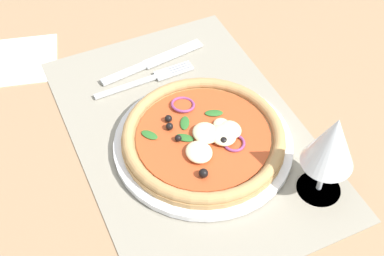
% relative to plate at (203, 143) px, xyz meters
% --- Properties ---
extents(ground_plane, '(1.90, 1.40, 0.02)m').
position_rel_plate_xyz_m(ground_plane, '(-0.03, -0.01, -0.02)').
color(ground_plane, '#9E7A56').
extents(placemat, '(0.52, 0.34, 0.00)m').
position_rel_plate_xyz_m(placemat, '(-0.03, -0.01, -0.01)').
color(placemat, gray).
rests_on(placemat, ground_plane).
extents(plate, '(0.27, 0.27, 0.01)m').
position_rel_plate_xyz_m(plate, '(0.00, 0.00, 0.00)').
color(plate, white).
rests_on(plate, placemat).
extents(pizza, '(0.25, 0.25, 0.03)m').
position_rel_plate_xyz_m(pizza, '(0.00, 0.00, 0.02)').
color(pizza, tan).
rests_on(pizza, plate).
extents(fork, '(0.02, 0.18, 0.00)m').
position_rel_plate_xyz_m(fork, '(-0.17, -0.02, -0.00)').
color(fork, silver).
rests_on(fork, placemat).
extents(knife, '(0.04, 0.20, 0.01)m').
position_rel_plate_xyz_m(knife, '(-0.21, 0.00, -0.00)').
color(knife, silver).
rests_on(knife, placemat).
extents(wine_glass, '(0.07, 0.07, 0.15)m').
position_rel_plate_xyz_m(wine_glass, '(0.14, 0.12, 0.09)').
color(wine_glass, silver).
rests_on(wine_glass, ground_plane).
extents(napkin, '(0.15, 0.14, 0.00)m').
position_rel_plate_xyz_m(napkin, '(-0.32, -0.20, -0.01)').
color(napkin, silver).
rests_on(napkin, ground_plane).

